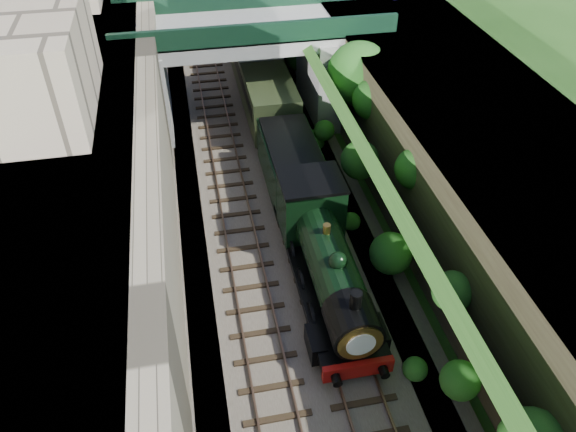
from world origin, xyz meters
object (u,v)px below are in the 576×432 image
object	(u,v)px
tree	(360,75)
road_bridge	(259,57)
locomotive	(326,260)
tender	(291,168)

from	to	relation	value
tree	road_bridge	bearing A→B (deg)	136.18
tree	locomotive	xyz separation A→B (m)	(-4.71, -11.34, -2.75)
tender	locomotive	bearing A→B (deg)	-90.00
road_bridge	tree	world-z (taller)	road_bridge
road_bridge	tender	distance (m)	9.09
tree	tender	bearing A→B (deg)	-139.84
tree	tender	size ratio (longest dim) A/B	1.10
road_bridge	tender	xyz separation A→B (m)	(0.26, -8.75, -2.46)
tender	road_bridge	bearing A→B (deg)	91.68
tree	tender	xyz separation A→B (m)	(-4.71, -3.98, -3.03)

